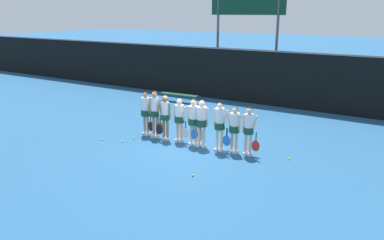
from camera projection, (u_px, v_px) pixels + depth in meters
The scene contains 18 objects.
ground_plane at pixel (191, 144), 13.89m from camera, with size 140.00×140.00×0.00m, color #235684.
fence_windscreen at pixel (262, 77), 19.38m from camera, with size 60.00×0.08×2.86m.
scoreboard at pixel (247, 7), 20.08m from camera, with size 4.26×0.15×6.28m.
bench_courtside at pixel (179, 95), 20.19m from camera, with size 2.20×0.49×0.43m.
player_0 at pixel (146, 110), 14.67m from camera, with size 0.65×0.38×1.72m.
player_1 at pixel (155, 110), 14.38m from camera, with size 0.63×0.33×1.82m.
player_2 at pixel (165, 114), 14.12m from camera, with size 0.61×0.33×1.71m.
player_3 at pixel (180, 117), 13.92m from camera, with size 0.64×0.37×1.64m.
player_4 at pixel (194, 118), 13.52m from camera, with size 0.67×0.39×1.72m.
player_5 at pixel (202, 119), 13.34m from camera, with size 0.66×0.40×1.72m.
player_6 at pixel (220, 123), 12.94m from camera, with size 0.65×0.36×1.75m.
player_7 at pixel (234, 126), 12.81m from camera, with size 0.64×0.37×1.63m.
player_8 at pixel (249, 127), 12.56m from camera, with size 0.62×0.34×1.68m.
tennis_ball_0 at pixel (133, 138), 14.41m from camera, with size 0.06×0.06×0.06m, color #CCE033.
tennis_ball_1 at pixel (193, 175), 11.15m from camera, with size 0.06×0.06×0.06m, color #CCE033.
tennis_ball_2 at pixel (123, 141), 14.07m from camera, with size 0.07×0.07×0.07m, color #CCE033.
tennis_ball_3 at pixel (288, 159), 12.39m from camera, with size 0.06×0.06×0.06m, color #CCE033.
tennis_ball_4 at pixel (101, 140), 14.24m from camera, with size 0.07×0.07×0.07m, color #CCE033.
Camera 1 is at (6.75, -11.21, 4.74)m, focal length 35.00 mm.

